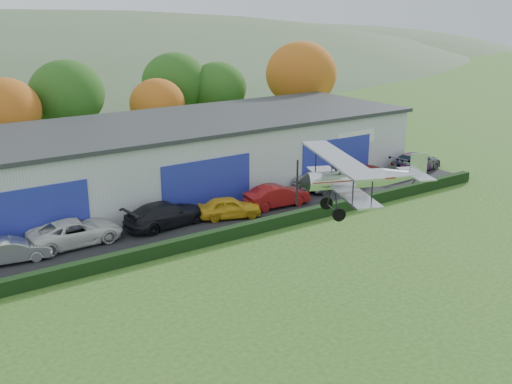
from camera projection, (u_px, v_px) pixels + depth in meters
apron at (189, 218)px, 41.30m from camera, size 48.00×9.00×0.05m
hedge at (227, 234)px, 37.41m from camera, size 46.00×0.60×0.80m
hangar at (168, 156)px, 47.10m from camera, size 40.60×12.60×5.30m
tree_belt at (59, 101)px, 53.94m from camera, size 75.70×13.22×10.12m
car_1 at (12, 250)px, 34.07m from camera, size 4.30×2.05×1.36m
car_2 at (76, 232)px, 36.55m from camera, size 5.62×2.67×1.55m
car_3 at (166, 214)px, 39.51m from camera, size 5.81×2.87×1.63m
car_4 at (229, 207)px, 41.09m from camera, size 4.60×3.04×1.46m
car_5 at (277, 196)px, 43.38m from camera, size 4.88×2.04×1.57m
car_6 at (321, 177)px, 48.05m from camera, size 6.01×4.55×1.52m
car_7 at (358, 171)px, 50.06m from camera, size 4.97×2.08×1.44m
car_8 at (416, 162)px, 52.67m from camera, size 5.76×3.03×1.59m
biplane at (357, 177)px, 25.65m from camera, size 5.85×6.57×2.49m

